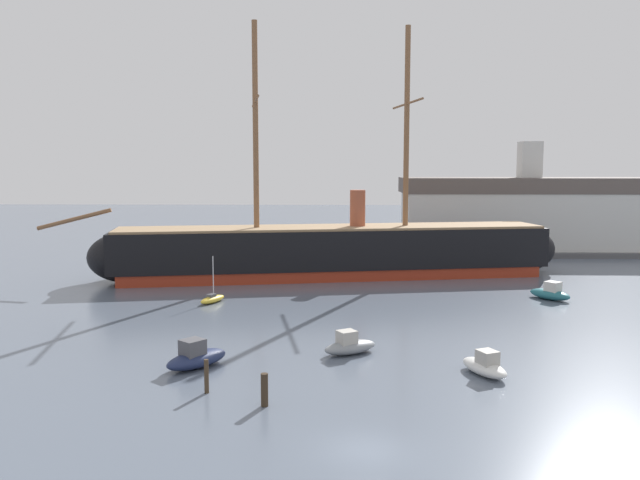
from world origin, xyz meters
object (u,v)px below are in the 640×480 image
(mooring_piling_left_pair, at_px, (206,376))
(dockside_warehouse_right, at_px, (577,216))
(mooring_piling_nearest, at_px, (264,390))
(sailboat_alongside_bow, at_px, (212,299))
(tall_ship, at_px, (332,251))
(motorboat_foreground_right, at_px, (485,366))
(motorboat_alongside_stern, at_px, (550,293))
(motorboat_near_centre, at_px, (350,346))
(motorboat_foreground_left, at_px, (196,357))
(dinghy_far_left, at_px, (149,268))
(dinghy_distant_centre, at_px, (364,259))

(mooring_piling_left_pair, height_order, dockside_warehouse_right, dockside_warehouse_right)
(mooring_piling_nearest, bearing_deg, sailboat_alongside_bow, 106.98)
(tall_ship, height_order, motorboat_foreground_right, tall_ship)
(motorboat_alongside_stern, relative_size, mooring_piling_left_pair, 2.27)
(motorboat_foreground_right, xyz_separation_m, motorboat_near_centre, (-8.84, 4.55, 0.02))
(motorboat_foreground_left, relative_size, motorboat_foreground_right, 1.13)
(motorboat_foreground_left, distance_m, motorboat_foreground_right, 19.41)
(motorboat_foreground_right, relative_size, mooring_piling_nearest, 2.29)
(motorboat_near_centre, height_order, dockside_warehouse_right, dockside_warehouse_right)
(tall_ship, xyz_separation_m, dinghy_far_left, (-24.43, 5.01, -3.05))
(mooring_piling_nearest, bearing_deg, dinghy_far_left, 113.50)
(tall_ship, distance_m, motorboat_foreground_right, 39.01)
(motorboat_foreground_left, bearing_deg, mooring_piling_nearest, -51.76)
(motorboat_foreground_right, xyz_separation_m, motorboat_alongside_stern, (12.18, 24.60, 0.07))
(motorboat_foreground_left, height_order, dinghy_distant_centre, motorboat_foreground_left)
(dinghy_far_left, distance_m, dinghy_distant_centre, 30.06)
(motorboat_foreground_right, xyz_separation_m, dinghy_distant_centre, (-6.04, 50.73, -0.28))
(motorboat_alongside_stern, relative_size, mooring_piling_nearest, 2.47)
(sailboat_alongside_bow, height_order, dockside_warehouse_right, dockside_warehouse_right)
(motorboat_alongside_stern, bearing_deg, dinghy_distant_centre, 124.88)
(motorboat_foreground_left, distance_m, dinghy_far_left, 44.31)
(sailboat_alongside_bow, bearing_deg, tall_ship, 52.55)
(mooring_piling_nearest, bearing_deg, tall_ship, 85.59)
(motorboat_foreground_left, distance_m, mooring_piling_left_pair, 5.26)
(motorboat_foreground_right, distance_m, mooring_piling_left_pair, 18.08)
(mooring_piling_nearest, relative_size, dockside_warehouse_right, 0.03)
(motorboat_foreground_left, relative_size, dockside_warehouse_right, 0.08)
(tall_ship, xyz_separation_m, motorboat_foreground_left, (-8.86, -36.47, -2.58))
(motorboat_alongside_stern, distance_m, dinghy_far_left, 50.41)
(motorboat_foreground_left, bearing_deg, motorboat_foreground_right, -2.95)
(motorboat_foreground_right, relative_size, sailboat_alongside_bow, 0.93)
(dockside_warehouse_right, bearing_deg, tall_ship, -148.22)
(tall_ship, height_order, mooring_piling_nearest, tall_ship)
(dinghy_distant_centre, bearing_deg, sailboat_alongside_bow, -119.63)
(dinghy_far_left, xyz_separation_m, dinghy_distant_centre, (28.91, 8.25, 0.08))
(sailboat_alongside_bow, relative_size, mooring_piling_left_pair, 2.26)
(dinghy_far_left, bearing_deg, motorboat_alongside_stern, -20.78)
(motorboat_foreground_right, xyz_separation_m, dockside_warehouse_right, (28.06, 61.38, 5.34))
(motorboat_near_centre, distance_m, dinghy_distant_centre, 46.27)
(tall_ship, distance_m, mooring_piling_left_pair, 42.09)
(motorboat_alongside_stern, height_order, mooring_piling_left_pair, mooring_piling_left_pair)
(motorboat_foreground_left, height_order, motorboat_foreground_right, motorboat_foreground_left)
(dinghy_far_left, bearing_deg, tall_ship, -11.59)
(motorboat_foreground_left, bearing_deg, tall_ship, 76.34)
(motorboat_foreground_right, relative_size, dockside_warehouse_right, 0.07)
(motorboat_near_centre, distance_m, dinghy_far_left, 46.05)
(tall_ship, bearing_deg, motorboat_foreground_right, -74.32)
(sailboat_alongside_bow, bearing_deg, dinghy_distant_centre, 60.37)
(tall_ship, distance_m, dinghy_far_left, 25.12)
(mooring_piling_nearest, bearing_deg, mooring_piling_left_pair, 151.47)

